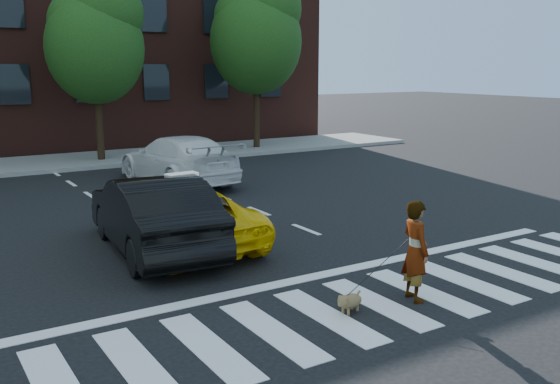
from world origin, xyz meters
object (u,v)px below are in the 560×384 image
Objects in this scene: taxi at (179,216)px; black_sedan at (154,214)px; tree_right at (257,30)px; woman at (415,251)px; dog at (349,301)px; tree_mid at (95,35)px; white_suv at (178,159)px.

black_sedan is (-0.60, -0.11, 0.16)m from taxi.
tree_right is 4.66× the size of woman.
taxi is at bearing 81.74° from dog.
tree_mid is at bearing 180.00° from tree_right.
taxi is at bearing -98.97° from tree_mid.
white_suv reaches higher than dog.
tree_mid is 17.72m from dog.
tree_right is 19.58m from dog.
taxi is 4.89m from dog.
woman reaches higher than taxi.
tree_right is 13.61× the size of dog.
white_suv is (3.40, 6.83, -0.02)m from black_sedan.
taxi is (-1.93, -12.25, -4.22)m from tree_mid.
woman is 1.41m from dog.
woman is at bearing 109.16° from taxi.
tree_right reaches higher than black_sedan.
tree_mid is 0.92× the size of tree_right.
woman is at bearing 81.54° from white_suv.
black_sedan reaches higher than taxi.
dog is at bearing 97.29° from woman.
black_sedan is 0.90× the size of white_suv.
tree_mid is 4.29× the size of woman.
woman is (0.07, -17.16, -4.03)m from tree_mid.
dog is (-2.05, -11.53, -0.58)m from white_suv.
woman is 2.92× the size of dog.
dog is at bearing 111.28° from black_sedan.
tree_right is at bearing -129.18° from taxi.
dog is (-8.18, -17.05, -5.07)m from tree_right.
woman is (2.01, -4.91, 0.19)m from taxi.
taxi is 5.31m from woman.
taxi is (-8.93, -12.25, -4.63)m from tree_right.
tree_mid is at bearing -85.65° from white_suv.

